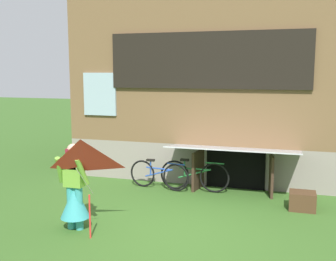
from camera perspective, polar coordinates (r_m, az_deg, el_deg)
ground_plane at (r=7.44m, az=0.55°, el=-13.91°), size 60.00×60.00×0.00m
log_house at (r=12.18m, az=7.74°, el=6.92°), size 7.38×5.96×5.05m
person at (r=7.49m, az=-13.01°, el=-8.64°), size 0.61×0.52×1.56m
kite at (r=6.68m, az=-12.11°, el=-4.88°), size 1.09×1.01×1.65m
bicycle_green at (r=9.65m, az=3.70°, el=-6.35°), size 1.67×0.08×0.76m
bicycle_blue at (r=9.80m, az=-1.31°, el=-6.24°), size 1.55×0.28×0.71m
wooden_crate at (r=8.86m, az=18.34°, el=-9.36°), size 0.52×0.44×0.37m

